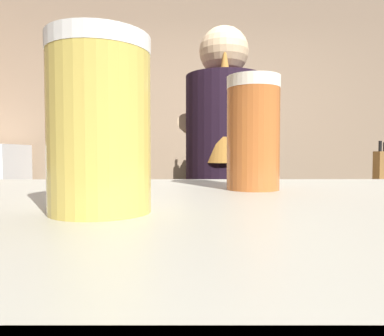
{
  "coord_description": "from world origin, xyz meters",
  "views": [
    {
      "loc": [
        -0.18,
        -1.44,
        1.12
      ],
      "look_at": [
        -0.18,
        -0.75,
        1.09
      ],
      "focal_mm": 32.8,
      "sensor_mm": 36.0,
      "label": 1
    }
  ],
  "objects_px": {
    "chefs_knife": "(265,186)",
    "bottle_olive_oil": "(192,146)",
    "bottle_vinegar": "(203,145)",
    "knife_block": "(384,167)",
    "mixing_bowl": "(204,183)",
    "pint_glass_near": "(253,133)",
    "bottle_hot_sauce": "(230,148)",
    "bartender": "(223,185)",
    "pint_glass_far": "(100,126)"
  },
  "relations": [
    {
      "from": "bartender",
      "to": "pint_glass_far",
      "type": "height_order",
      "value": "bartender"
    },
    {
      "from": "knife_block",
      "to": "pint_glass_far",
      "type": "xyz_separation_m",
      "value": [
        -1.24,
        -1.79,
        0.11
      ]
    },
    {
      "from": "bottle_olive_oil",
      "to": "bottle_hot_sauce",
      "type": "bearing_deg",
      "value": 7.06
    },
    {
      "from": "pint_glass_near",
      "to": "bottle_hot_sauce",
      "type": "distance_m",
      "value": 2.89
    },
    {
      "from": "mixing_bowl",
      "to": "pint_glass_far",
      "type": "relative_size",
      "value": 1.2
    },
    {
      "from": "bottle_hot_sauce",
      "to": "pint_glass_far",
      "type": "bearing_deg",
      "value": -98.71
    },
    {
      "from": "chefs_knife",
      "to": "bartender",
      "type": "bearing_deg",
      "value": -115.3
    },
    {
      "from": "mixing_bowl",
      "to": "pint_glass_near",
      "type": "distance_m",
      "value": 1.47
    },
    {
      "from": "chefs_knife",
      "to": "pint_glass_near",
      "type": "distance_m",
      "value": 1.57
    },
    {
      "from": "pint_glass_far",
      "to": "bottle_hot_sauce",
      "type": "xyz_separation_m",
      "value": [
        0.47,
        3.06,
        0.03
      ]
    },
    {
      "from": "pint_glass_near",
      "to": "mixing_bowl",
      "type": "bearing_deg",
      "value": 90.0
    },
    {
      "from": "mixing_bowl",
      "to": "bottle_vinegar",
      "type": "bearing_deg",
      "value": 87.77
    },
    {
      "from": "bartender",
      "to": "chefs_knife",
      "type": "bearing_deg",
      "value": -31.27
    },
    {
      "from": "bottle_hot_sauce",
      "to": "bottle_olive_oil",
      "type": "bearing_deg",
      "value": -172.94
    },
    {
      "from": "chefs_knife",
      "to": "bottle_vinegar",
      "type": "xyz_separation_m",
      "value": [
        -0.29,
        1.46,
        0.26
      ]
    },
    {
      "from": "knife_block",
      "to": "pint_glass_near",
      "type": "distance_m",
      "value": 1.94
    },
    {
      "from": "chefs_knife",
      "to": "pint_glass_near",
      "type": "height_order",
      "value": "pint_glass_near"
    },
    {
      "from": "pint_glass_near",
      "to": "bottle_hot_sauce",
      "type": "relative_size",
      "value": 0.78
    },
    {
      "from": "knife_block",
      "to": "bottle_vinegar",
      "type": "height_order",
      "value": "bottle_vinegar"
    },
    {
      "from": "knife_block",
      "to": "chefs_knife",
      "type": "height_order",
      "value": "knife_block"
    },
    {
      "from": "bartender",
      "to": "bottle_hot_sauce",
      "type": "distance_m",
      "value": 1.8
    },
    {
      "from": "bottle_olive_oil",
      "to": "pint_glass_far",
      "type": "bearing_deg",
      "value": -92.08
    },
    {
      "from": "chefs_knife",
      "to": "pint_glass_far",
      "type": "relative_size",
      "value": 1.68
    },
    {
      "from": "pint_glass_far",
      "to": "bottle_hot_sauce",
      "type": "bearing_deg",
      "value": 81.29
    },
    {
      "from": "bottle_olive_oil",
      "to": "bottle_vinegar",
      "type": "height_order",
      "value": "bottle_vinegar"
    },
    {
      "from": "bartender",
      "to": "pint_glass_near",
      "type": "distance_m",
      "value": 1.12
    },
    {
      "from": "bottle_hot_sauce",
      "to": "pint_glass_near",
      "type": "bearing_deg",
      "value": -96.12
    },
    {
      "from": "mixing_bowl",
      "to": "bartender",
      "type": "bearing_deg",
      "value": -78.54
    },
    {
      "from": "bartender",
      "to": "chefs_knife",
      "type": "xyz_separation_m",
      "value": [
        0.28,
        0.41,
        -0.04
      ]
    },
    {
      "from": "knife_block",
      "to": "bottle_hot_sauce",
      "type": "bearing_deg",
      "value": 121.38
    },
    {
      "from": "chefs_knife",
      "to": "bottle_olive_oil",
      "type": "relative_size",
      "value": 1.01
    },
    {
      "from": "bottle_olive_oil",
      "to": "bottle_vinegar",
      "type": "xyz_separation_m",
      "value": [
        0.11,
        0.14,
        0.0
      ]
    },
    {
      "from": "chefs_knife",
      "to": "bottle_vinegar",
      "type": "bearing_deg",
      "value": 110.61
    },
    {
      "from": "pint_glass_near",
      "to": "bottle_olive_oil",
      "type": "xyz_separation_m",
      "value": [
        -0.05,
        2.83,
        0.05
      ]
    },
    {
      "from": "knife_block",
      "to": "pint_glass_far",
      "type": "height_order",
      "value": "pint_glass_far"
    },
    {
      "from": "bartender",
      "to": "bottle_hot_sauce",
      "type": "bearing_deg",
      "value": -4.28
    },
    {
      "from": "mixing_bowl",
      "to": "pint_glass_far",
      "type": "distance_m",
      "value": 1.66
    },
    {
      "from": "bartender",
      "to": "bottle_vinegar",
      "type": "distance_m",
      "value": 1.88
    },
    {
      "from": "bartender",
      "to": "chefs_knife",
      "type": "relative_size",
      "value": 7.03
    },
    {
      "from": "knife_block",
      "to": "bottle_vinegar",
      "type": "xyz_separation_m",
      "value": [
        -1.02,
        1.37,
        0.16
      ]
    },
    {
      "from": "pint_glass_near",
      "to": "pint_glass_far",
      "type": "xyz_separation_m",
      "value": [
        -0.16,
        -0.18,
        -0.0
      ]
    },
    {
      "from": "knife_block",
      "to": "bottle_olive_oil",
      "type": "distance_m",
      "value": 1.68
    },
    {
      "from": "knife_block",
      "to": "pint_glass_near",
      "type": "bearing_deg",
      "value": -124.04
    },
    {
      "from": "mixing_bowl",
      "to": "bottle_vinegar",
      "type": "xyz_separation_m",
      "value": [
        0.06,
        1.52,
        0.24
      ]
    },
    {
      "from": "knife_block",
      "to": "mixing_bowl",
      "type": "distance_m",
      "value": 1.1
    },
    {
      "from": "bottle_vinegar",
      "to": "bottle_hot_sauce",
      "type": "bearing_deg",
      "value": -21.91
    },
    {
      "from": "mixing_bowl",
      "to": "bottle_olive_oil",
      "type": "bearing_deg",
      "value": 92.11
    },
    {
      "from": "pint_glass_near",
      "to": "bottle_vinegar",
      "type": "height_order",
      "value": "bottle_vinegar"
    },
    {
      "from": "bartender",
      "to": "pint_glass_near",
      "type": "bearing_deg",
      "value": 179.63
    },
    {
      "from": "bottle_hot_sauce",
      "to": "bottle_olive_oil",
      "type": "distance_m",
      "value": 0.36
    }
  ]
}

